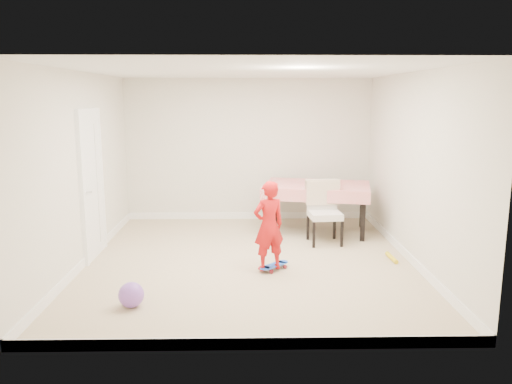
{
  "coord_description": "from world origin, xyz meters",
  "views": [
    {
      "loc": [
        -0.03,
        -6.68,
        2.27
      ],
      "look_at": [
        0.1,
        0.2,
        0.95
      ],
      "focal_mm": 35.0,
      "sensor_mm": 36.0,
      "label": 1
    }
  ],
  "objects_px": {
    "child": "(269,228)",
    "balloon": "(131,295)",
    "dining_chair": "(325,213)",
    "skateboard": "(274,267)",
    "dining_table": "(316,208)"
  },
  "relations": [
    {
      "from": "dining_chair",
      "to": "skateboard",
      "type": "height_order",
      "value": "dining_chair"
    },
    {
      "from": "dining_table",
      "to": "dining_chair",
      "type": "height_order",
      "value": "dining_chair"
    },
    {
      "from": "child",
      "to": "balloon",
      "type": "xyz_separation_m",
      "value": [
        -1.55,
        -1.1,
        -0.45
      ]
    },
    {
      "from": "balloon",
      "to": "skateboard",
      "type": "bearing_deg",
      "value": 35.56
    },
    {
      "from": "skateboard",
      "to": "balloon",
      "type": "relative_size",
      "value": 1.75
    },
    {
      "from": "dining_table",
      "to": "child",
      "type": "height_order",
      "value": "child"
    },
    {
      "from": "dining_chair",
      "to": "child",
      "type": "height_order",
      "value": "child"
    },
    {
      "from": "dining_table",
      "to": "balloon",
      "type": "distance_m",
      "value": 3.96
    },
    {
      "from": "dining_chair",
      "to": "balloon",
      "type": "relative_size",
      "value": 3.51
    },
    {
      "from": "dining_table",
      "to": "balloon",
      "type": "bearing_deg",
      "value": -116.21
    },
    {
      "from": "child",
      "to": "dining_table",
      "type": "bearing_deg",
      "value": -138.16
    },
    {
      "from": "skateboard",
      "to": "dining_chair",
      "type": "bearing_deg",
      "value": 11.03
    },
    {
      "from": "dining_chair",
      "to": "child",
      "type": "distance_m",
      "value": 1.59
    },
    {
      "from": "child",
      "to": "balloon",
      "type": "relative_size",
      "value": 4.2
    },
    {
      "from": "dining_chair",
      "to": "balloon",
      "type": "bearing_deg",
      "value": -141.16
    }
  ]
}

